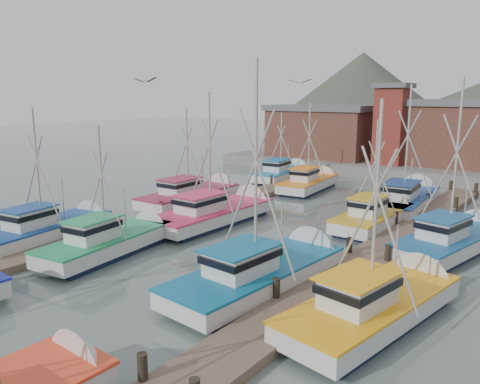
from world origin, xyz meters
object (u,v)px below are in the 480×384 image
Objects in this scene: boat_8 at (218,212)px; lookout_tower at (391,124)px; boat_4 at (114,241)px; boat_12 at (311,183)px.

lookout_tower is at bearing 85.72° from boat_8.
boat_4 is (-2.59, -34.68, -4.87)m from lookout_tower.
boat_8 is (0.43, 8.30, 0.01)m from boat_4.
lookout_tower reaches higher than boat_12.
boat_4 is 22.10m from boat_12.
boat_12 is at bearing 92.46° from boat_8.
lookout_tower reaches higher than boat_8.
boat_12 is (-0.06, 22.10, 0.00)m from boat_4.
boat_8 is 13.80m from boat_12.
boat_12 reaches higher than boat_4.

